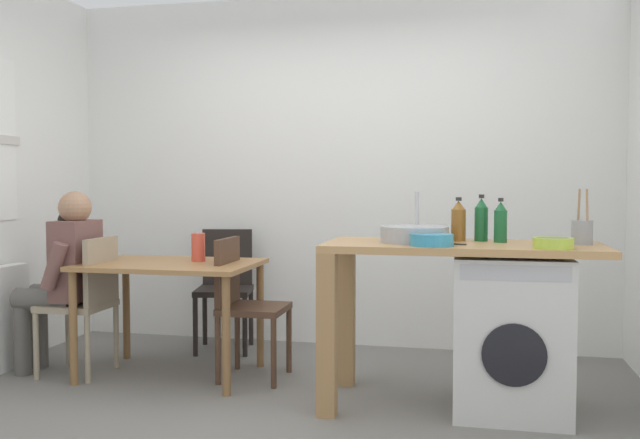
{
  "coord_description": "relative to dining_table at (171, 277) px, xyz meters",
  "views": [
    {
      "loc": [
        1.0,
        -3.4,
        1.24
      ],
      "look_at": [
        0.16,
        0.45,
        1.04
      ],
      "focal_mm": 37.7,
      "sensor_mm": 36.0,
      "label": 1
    }
  ],
  "objects": [
    {
      "name": "ground_plane",
      "position": [
        0.87,
        -0.62,
        -0.64
      ],
      "size": [
        5.46,
        5.46,
        0.0
      ],
      "primitive_type": "plane",
      "color": "slate"
    },
    {
      "name": "wall_back",
      "position": [
        0.87,
        1.13,
        0.71
      ],
      "size": [
        4.6,
        0.1,
        2.7
      ],
      "primitive_type": "cube",
      "color": "white",
      "rests_on": "ground_plane"
    },
    {
      "name": "dining_table",
      "position": [
        0.0,
        0.0,
        0.0
      ],
      "size": [
        1.1,
        0.76,
        0.74
      ],
      "color": "#9E7042",
      "rests_on": "ground_plane"
    },
    {
      "name": "chair_person_seat",
      "position": [
        -0.55,
        -0.1,
        -0.14
      ],
      "size": [
        0.41,
        0.41,
        0.9
      ],
      "rotation": [
        0.0,
        0.0,
        1.58
      ],
      "color": "gray",
      "rests_on": "ground_plane"
    },
    {
      "name": "chair_opposite",
      "position": [
        0.48,
        0.05,
        -0.14
      ],
      "size": [
        0.4,
        0.4,
        0.9
      ],
      "rotation": [
        0.0,
        0.0,
        -1.57
      ],
      "color": "#4C3323",
      "rests_on": "ground_plane"
    },
    {
      "name": "chair_spare_by_wall",
      "position": [
        0.09,
        0.77,
        -0.14
      ],
      "size": [
        0.47,
        0.47,
        0.9
      ],
      "rotation": [
        0.0,
        0.0,
        3.34
      ],
      "color": "black",
      "rests_on": "ground_plane"
    },
    {
      "name": "seated_person",
      "position": [
        -0.71,
        -0.1,
        0.03
      ],
      "size": [
        0.5,
        0.51,
        1.2
      ],
      "rotation": [
        0.0,
        0.0,
        1.58
      ],
      "color": "#595651",
      "rests_on": "ground_plane"
    },
    {
      "name": "kitchen_counter",
      "position": [
        1.64,
        -0.25,
        0.12
      ],
      "size": [
        1.5,
        0.68,
        0.92
      ],
      "color": "tan",
      "rests_on": "ground_plane"
    },
    {
      "name": "washing_machine",
      "position": [
        2.11,
        -0.25,
        -0.21
      ],
      "size": [
        0.6,
        0.61,
        0.86
      ],
      "color": "silver",
      "rests_on": "ground_plane"
    },
    {
      "name": "sink_basin",
      "position": [
        1.59,
        -0.25,
        0.32
      ],
      "size": [
        0.38,
        0.38,
        0.09
      ],
      "primitive_type": "cylinder",
      "color": "#9EA0A5",
      "rests_on": "kitchen_counter"
    },
    {
      "name": "tap",
      "position": [
        1.59,
        -0.07,
        0.42
      ],
      "size": [
        0.02,
        0.02,
        0.28
      ],
      "primitive_type": "cylinder",
      "color": "#B2B2B7",
      "rests_on": "kitchen_counter"
    },
    {
      "name": "bottle_tall_green",
      "position": [
        1.83,
        -0.1,
        0.39
      ],
      "size": [
        0.08,
        0.08,
        0.25
      ],
      "color": "brown",
      "rests_on": "kitchen_counter"
    },
    {
      "name": "bottle_squat_brown",
      "position": [
        1.95,
        -0.07,
        0.4
      ],
      "size": [
        0.08,
        0.08,
        0.27
      ],
      "color": "#19592D",
      "rests_on": "kitchen_counter"
    },
    {
      "name": "bottle_clear_small",
      "position": [
        2.06,
        -0.16,
        0.39
      ],
      "size": [
        0.07,
        0.07,
        0.25
      ],
      "color": "#19592D",
      "rests_on": "kitchen_counter"
    },
    {
      "name": "mixing_bowl",
      "position": [
        1.69,
        -0.45,
        0.31
      ],
      "size": [
        0.23,
        0.23,
        0.06
      ],
      "color": "teal",
      "rests_on": "kitchen_counter"
    },
    {
      "name": "utensil_crock",
      "position": [
        2.48,
        -0.2,
        0.35
      ],
      "size": [
        0.11,
        0.11,
        0.3
      ],
      "color": "gray",
      "rests_on": "kitchen_counter"
    },
    {
      "name": "colander",
      "position": [
        2.3,
        -0.47,
        0.31
      ],
      "size": [
        0.2,
        0.2,
        0.06
      ],
      "color": "#A8C63D",
      "rests_on": "kitchen_counter"
    },
    {
      "name": "vase",
      "position": [
        0.15,
        0.1,
        0.19
      ],
      "size": [
        0.09,
        0.09,
        0.19
      ],
      "primitive_type": "cylinder",
      "color": "#D84C38",
      "rests_on": "dining_table"
    },
    {
      "name": "scissors",
      "position": [
        1.8,
        -0.35,
        0.28
      ],
      "size": [
        0.15,
        0.06,
        0.01
      ],
      "color": "#B2B2B7",
      "rests_on": "kitchen_counter"
    }
  ]
}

